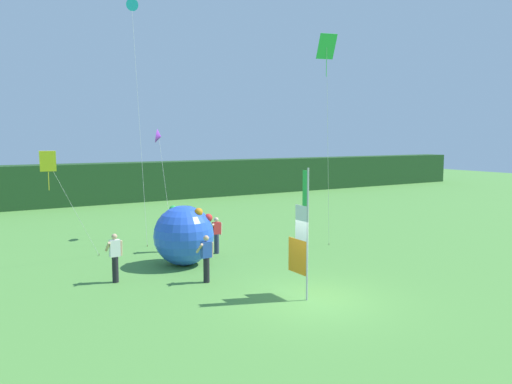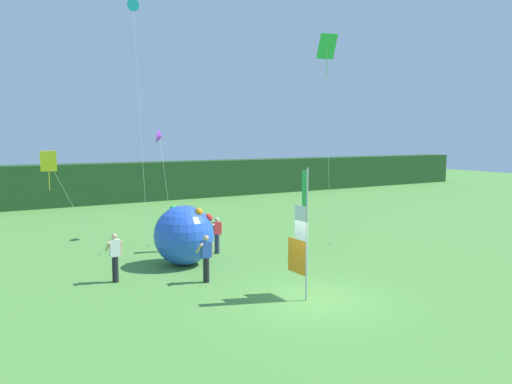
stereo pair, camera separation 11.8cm
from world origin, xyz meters
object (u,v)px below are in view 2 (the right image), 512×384
Objects in this scene: kite_cyan_delta_1 at (133,8)px; person_near_banner at (165,232)px; person_mid_field at (115,256)px; kite_yellow_diamond_3 at (51,166)px; kite_purple_delta_0 at (160,137)px; banner_flag at (301,236)px; inflatable_balloon at (184,235)px; person_far_right at (206,257)px; person_far_left at (217,234)px; kite_green_diamond_2 at (327,56)px.

person_near_banner is at bearing -89.76° from kite_cyan_delta_1.
kite_yellow_diamond_3 is at bearing 116.33° from person_mid_field.
kite_purple_delta_0 is (1.10, 3.34, 4.26)m from person_near_banner.
inflatable_balloon is (-1.51, 5.85, -0.79)m from banner_flag.
inflatable_balloon reaches higher than person_far_right.
kite_green_diamond_2 is at bearing -38.06° from person_far_left.
person_far_right is 0.31× the size of kite_purple_delta_0.
kite_yellow_diamond_3 is (-6.63, 0.94, 3.17)m from person_far_left.
banner_flag reaches higher than person_far_right.
inflatable_balloon is at bearing -94.33° from person_near_banner.
banner_flag is 10.20m from kite_yellow_diamond_3.
person_mid_field reaches higher than person_far_right.
kite_green_diamond_2 reaches higher than person_far_left.
kite_yellow_diamond_3 reaches higher than person_far_left.
kite_yellow_diamond_3 is at bearing 127.62° from banner_flag.
inflatable_balloon is at bearing -102.22° from kite_purple_delta_0.
person_mid_field is at bearing -157.52° from person_far_left.
kite_yellow_diamond_3 reaches higher than person_mid_field.
person_far_left is 0.14× the size of kite_cyan_delta_1.
person_mid_field is 0.15× the size of kite_cyan_delta_1.
kite_cyan_delta_1 reaches higher than banner_flag.
kite_cyan_delta_1 is at bearing 90.24° from person_near_banner.
kite_cyan_delta_1 reaches higher than person_near_banner.
kite_purple_delta_0 is at bearing 91.04° from banner_flag.
person_mid_field is 3.24m from person_far_right.
kite_cyan_delta_1 reaches higher than kite_yellow_diamond_3.
person_far_left is 0.17× the size of kite_green_diamond_2.
person_far_right reaches higher than person_far_left.
kite_green_diamond_2 is 11.92m from kite_yellow_diamond_3.
person_far_right is 9.80m from kite_purple_delta_0.
person_near_banner is 11.16m from kite_cyan_delta_1.
kite_green_diamond_2 is (5.59, -8.12, -2.96)m from kite_cyan_delta_1.
banner_flag is 6.09m from inflatable_balloon.
person_far_right is 9.77m from kite_green_diamond_2.
person_far_left is (0.53, 6.98, -1.15)m from banner_flag.
person_near_banner reaches higher than person_far_right.
kite_purple_delta_0 reaches higher than inflatable_balloon.
person_near_banner is 1.00× the size of person_far_right.
kite_purple_delta_0 is at bearing 77.78° from inflatable_balloon.
banner_flag is at bearing -59.88° from person_far_right.
person_far_right is at bearing -95.58° from person_near_banner.
person_far_left is 0.35× the size of kite_yellow_diamond_3.
kite_cyan_delta_1 reaches higher than kite_green_diamond_2.
person_near_banner is at bearing 47.95° from person_mid_field.
person_mid_field is 5.54m from person_far_left.
person_near_banner is 10.40m from kite_green_diamond_2.
kite_green_diamond_2 is at bearing -60.06° from kite_purple_delta_0.
kite_purple_delta_0 is at bearing 98.76° from person_far_left.
inflatable_balloon reaches higher than person_mid_field.
kite_green_diamond_2 is at bearing -5.16° from person_mid_field.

